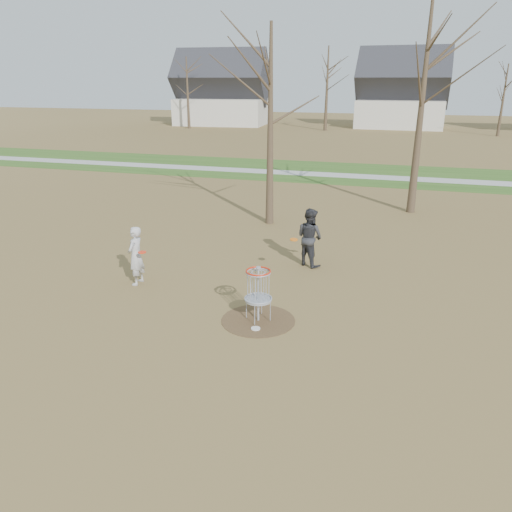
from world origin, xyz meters
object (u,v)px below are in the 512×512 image
at_px(player_throwing, 310,237).
at_px(disc_grounded, 256,328).
at_px(player_standing, 136,256).
at_px(disc_golf_basket, 258,286).

bearing_deg(player_throwing, disc_grounded, 116.72).
distance_m(player_standing, player_throwing, 5.27).
distance_m(player_throwing, disc_grounded, 4.71).
height_order(player_standing, player_throwing, player_throwing).
height_order(player_throwing, disc_golf_basket, player_throwing).
bearing_deg(player_throwing, player_standing, 64.89).
bearing_deg(disc_golf_basket, disc_grounded, -81.47).
bearing_deg(disc_golf_basket, player_standing, 162.45).
height_order(disc_grounded, disc_golf_basket, disc_golf_basket).
bearing_deg(player_standing, disc_grounded, 66.97).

